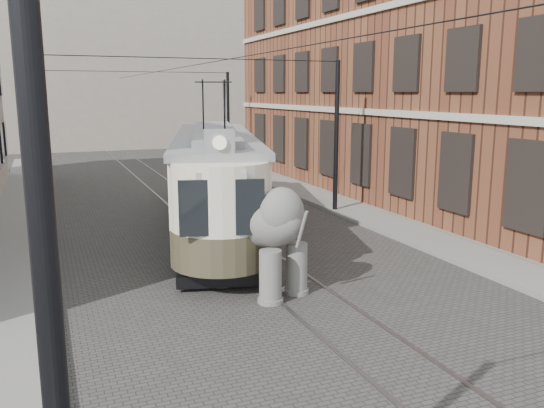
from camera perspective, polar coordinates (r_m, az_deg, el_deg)
name	(u,v)px	position (r m, az deg, el deg)	size (l,w,h in m)	color
ground	(271,270)	(15.65, -0.12, -6.64)	(120.00, 120.00, 0.00)	#3B3937
tram_rails	(271,269)	(15.65, -0.12, -6.60)	(1.54, 80.00, 0.02)	slate
sidewalk_right	(448,246)	(18.63, 17.31, -4.01)	(2.00, 60.00, 0.15)	slate
sidewalk_left	(11,299)	(14.64, -24.75, -8.68)	(2.00, 60.00, 0.15)	slate
brick_building	(416,66)	(28.23, 14.31, 13.30)	(8.00, 26.00, 12.00)	brown
distant_block	(104,67)	(54.16, -16.55, 13.06)	(28.00, 10.00, 14.00)	gray
catenary	(211,145)	(19.66, -6.14, 5.89)	(11.00, 30.20, 6.00)	black
tram	(215,157)	(19.83, -5.77, 4.75)	(2.69, 13.05, 5.18)	beige
elephant	(258,234)	(13.82, -1.42, -3.08)	(2.50, 4.54, 2.78)	slate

